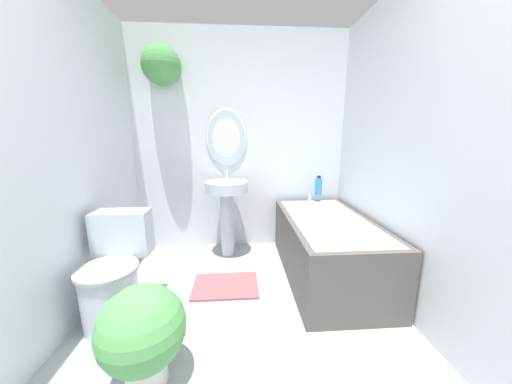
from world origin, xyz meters
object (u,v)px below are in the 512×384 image
(pedestal_sink, at_px, (227,202))
(toilet, at_px, (115,276))
(potted_plant, at_px, (143,331))
(bathtub, at_px, (326,246))
(shampoo_bottle, at_px, (319,186))

(pedestal_sink, bearing_deg, toilet, -127.78)
(pedestal_sink, xyz_separation_m, potted_plant, (-0.38, -1.50, -0.30))
(toilet, height_order, bathtub, toilet)
(toilet, distance_m, potted_plant, 0.65)
(bathtub, relative_size, potted_plant, 2.62)
(toilet, bearing_deg, potted_plant, -54.69)
(pedestal_sink, height_order, bathtub, pedestal_sink)
(shampoo_bottle, bearing_deg, pedestal_sink, -173.63)
(pedestal_sink, relative_size, bathtub, 0.64)
(bathtub, bearing_deg, shampoo_bottle, 81.19)
(pedestal_sink, height_order, shampoo_bottle, pedestal_sink)
(bathtub, distance_m, potted_plant, 1.64)
(toilet, bearing_deg, bathtub, 15.55)
(pedestal_sink, distance_m, bathtub, 1.10)
(shampoo_bottle, relative_size, potted_plant, 0.40)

